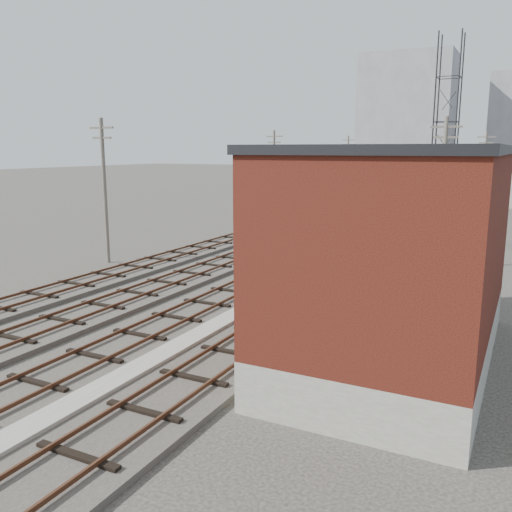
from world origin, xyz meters
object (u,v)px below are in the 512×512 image
Objects in this scene: signal_mast at (298,282)px; car_silver at (275,206)px; car_grey at (259,207)px; site_trailer at (322,202)px; car_red at (263,212)px; switch_stand at (329,224)px.

car_silver is (-18.23, 37.53, -1.45)m from signal_mast.
signal_mast is 42.41m from car_grey.
car_silver is at bearing 177.70° from site_trailer.
car_red is 6.35m from car_silver.
site_trailer is 7.37m from car_grey.
car_grey is at bearing 35.71° from car_red.
car_grey is (-20.15, 37.28, -1.57)m from signal_mast.
car_silver is at bearing 146.21° from switch_stand.
car_grey is (-7.29, -0.75, -0.75)m from site_trailer.
switch_stand reaches higher than car_grey.
site_trailer is 7.82m from car_red.
switch_stand is 9.87m from car_red.
signal_mast is 35.60m from car_red.
car_red is 1.04× the size of car_grey.
car_silver is (-1.40, 6.20, -0.03)m from car_red.
car_red reaches higher than switch_stand.
car_silver is at bearing -72.30° from car_grey.
signal_mast is 0.55× the size of site_trailer.
car_red reaches higher than car_silver.
site_trailer reaches higher than car_silver.
site_trailer is at bearing -24.09° from car_red.
signal_mast is at bearing -145.16° from car_red.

